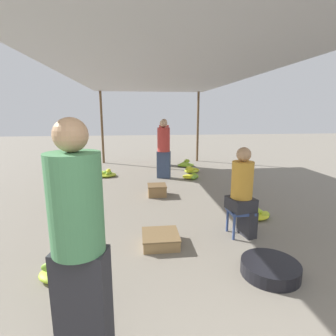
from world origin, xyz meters
name	(u,v)px	position (x,y,z in m)	size (l,w,h in m)	color
canopy_post_back_left	(102,128)	(-1.69, 8.30, 1.24)	(0.08, 0.08, 2.47)	brown
canopy_post_back_right	(198,127)	(1.69, 8.30, 1.24)	(0.08, 0.08, 2.47)	brown
canopy_tarp	(161,74)	(0.00, 4.30, 2.49)	(3.79, 8.40, 0.04)	#B2B2B7
vendor_foreground	(78,238)	(-0.90, 0.67, 0.89)	(0.43, 0.43, 1.72)	#2D2D33
stool	(240,215)	(0.96, 2.33, 0.31)	(0.34, 0.34, 0.39)	#384C84
vendor_seated	(243,191)	(0.98, 2.33, 0.66)	(0.40, 0.40, 1.29)	#2D2D33
basin_black	(270,268)	(0.93, 1.37, 0.07)	(0.63, 0.63, 0.15)	black
banana_pile_left_0	(61,271)	(-1.34, 1.59, 0.07)	(0.45, 0.41, 0.22)	#81B835
banana_pile_left_1	(106,174)	(-1.37, 6.19, 0.08)	(0.54, 0.48, 0.22)	#BED02A
banana_pile_right_0	(256,214)	(1.48, 2.90, 0.07)	(0.55, 0.42, 0.19)	#BDD02A
banana_pile_right_1	(191,174)	(0.94, 5.70, 0.12)	(0.46, 0.48, 0.34)	#93BF32
banana_pile_right_2	(191,170)	(1.09, 6.43, 0.07)	(0.50, 0.41, 0.16)	#79B536
banana_pile_right_3	(186,164)	(1.08, 7.33, 0.08)	(0.55, 0.49, 0.25)	#A9C82E
crate_near	(157,190)	(-0.09, 4.33, 0.12)	(0.39, 0.39, 0.24)	olive
crate_mid	(161,239)	(-0.21, 2.17, 0.08)	(0.49, 0.49, 0.16)	#9E7A4C
shopper_walking_mid	(164,148)	(0.21, 5.87, 0.81)	(0.42, 0.42, 1.57)	#384766
shopper_walking_far	(164,142)	(0.40, 7.62, 0.81)	(0.39, 0.39, 1.55)	#2D2D33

